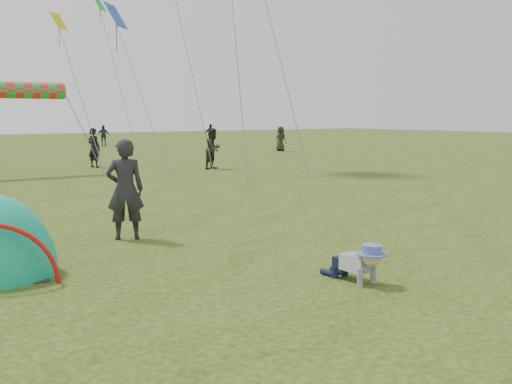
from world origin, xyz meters
TOP-DOWN VIEW (x-y plane):
  - ground at (0.00, 0.00)m, footprint 140.00×140.00m
  - crawling_toddler at (1.14, -0.31)m, footprint 0.59×0.80m
  - standing_adult at (-0.41, 4.23)m, footprint 0.80×0.66m
  - crowd_person_2 at (11.17, 36.73)m, footprint 1.00×0.62m
  - crowd_person_6 at (4.28, 19.24)m, footprint 0.67×0.77m
  - crowd_person_8 at (19.24, 34.29)m, footprint 1.03×0.66m
  - crowd_person_10 at (18.37, 23.82)m, footprint 0.71×0.90m
  - crowd_person_13 at (8.27, 15.51)m, footprint 1.05×0.95m
  - diamond_kite_3 at (7.94, 27.78)m, footprint 0.93×0.93m
  - diamond_kite_4 at (5.48, 19.18)m, footprint 1.34×1.34m
  - diamond_kite_8 at (3.19, 19.98)m, footprint 0.91×0.91m

SIDE VIEW (x-z plane):
  - ground at x=0.00m, z-range 0.00..0.00m
  - crawling_toddler at x=1.14m, z-range 0.00..0.58m
  - crowd_person_2 at x=11.17m, z-range 0.00..1.60m
  - crowd_person_10 at x=18.37m, z-range 0.00..1.61m
  - crowd_person_8 at x=19.24m, z-range 0.00..1.63m
  - crowd_person_6 at x=4.28m, z-range 0.00..1.77m
  - crowd_person_13 at x=8.27m, z-range 0.00..1.78m
  - standing_adult at x=-0.41m, z-range 0.00..1.89m
  - diamond_kite_8 at x=3.19m, z-range 6.01..6.75m
  - diamond_kite_4 at x=5.48m, z-range 6.17..7.26m
  - diamond_kite_3 at x=7.94m, z-range 8.41..9.17m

